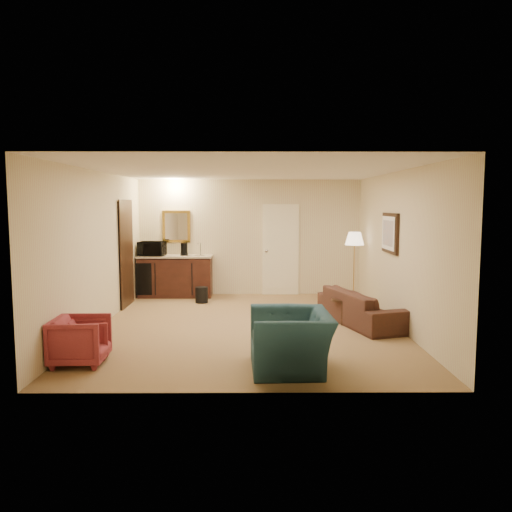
{
  "coord_description": "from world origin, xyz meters",
  "views": [
    {
      "loc": [
        0.07,
        -8.27,
        2.06
      ],
      "look_at": [
        0.13,
        0.5,
        1.14
      ],
      "focal_mm": 35.0,
      "sensor_mm": 36.0,
      "label": 1
    }
  ],
  "objects": [
    {
      "name": "microwave",
      "position": [
        -2.15,
        2.66,
        1.11
      ],
      "size": [
        0.6,
        0.39,
        0.38
      ],
      "primitive_type": "imported",
      "rotation": [
        0.0,
        0.0,
        -0.15
      ],
      "color": "black",
      "rests_on": "wetbar_cabinet"
    },
    {
      "name": "floor_lamp",
      "position": [
        2.2,
        2.11,
        0.74
      ],
      "size": [
        0.46,
        0.46,
        1.48
      ],
      "primitive_type": "cube",
      "rotation": [
        0.0,
        0.0,
        0.21
      ],
      "color": "#C19040",
      "rests_on": "ground"
    },
    {
      "name": "waste_bin",
      "position": [
        -1.0,
        2.0,
        0.16
      ],
      "size": [
        0.34,
        0.34,
        0.33
      ],
      "primitive_type": "cylinder",
      "rotation": [
        0.0,
        0.0,
        -0.36
      ],
      "color": "black",
      "rests_on": "ground"
    },
    {
      "name": "coffee_maker",
      "position": [
        -1.45,
        2.73,
        1.06
      ],
      "size": [
        0.18,
        0.18,
        0.28
      ],
      "primitive_type": "cylinder",
      "rotation": [
        0.0,
        0.0,
        -0.19
      ],
      "color": "black",
      "rests_on": "wetbar_cabinet"
    },
    {
      "name": "ground",
      "position": [
        0.0,
        0.0,
        0.0
      ],
      "size": [
        6.0,
        6.0,
        0.0
      ],
      "primitive_type": "plane",
      "color": "#9C7F4F",
      "rests_on": "ground"
    },
    {
      "name": "coffee_table",
      "position": [
        1.8,
        0.21,
        0.21
      ],
      "size": [
        0.8,
        0.6,
        0.42
      ],
      "primitive_type": "cube",
      "rotation": [
        0.0,
        0.0,
        0.15
      ],
      "color": "black",
      "rests_on": "ground"
    },
    {
      "name": "rose_chair_far",
      "position": [
        -2.15,
        -1.69,
        0.29
      ],
      "size": [
        0.64,
        0.66,
        0.59
      ],
      "primitive_type": "imported",
      "rotation": [
        0.0,
        0.0,
        1.76
      ],
      "color": "#953041",
      "rests_on": "ground"
    },
    {
      "name": "room_walls",
      "position": [
        -0.1,
        0.77,
        1.72
      ],
      "size": [
        5.02,
        6.01,
        2.61
      ],
      "color": "beige",
      "rests_on": "ground"
    },
    {
      "name": "teal_armchair",
      "position": [
        0.55,
        -2.2,
        0.49
      ],
      "size": [
        0.76,
        1.14,
        0.97
      ],
      "primitive_type": "imported",
      "rotation": [
        0.0,
        0.0,
        -1.53
      ],
      "color": "#204552",
      "rests_on": "ground"
    },
    {
      "name": "rose_chair_near",
      "position": [
        -2.15,
        -2.0,
        0.34
      ],
      "size": [
        0.64,
        0.68,
        0.68
      ],
      "primitive_type": "imported",
      "rotation": [
        0.0,
        0.0,
        1.6
      ],
      "color": "#953041",
      "rests_on": "ground"
    },
    {
      "name": "sofa",
      "position": [
        1.95,
        0.15,
        0.39
      ],
      "size": [
        1.14,
        2.07,
        0.78
      ],
      "primitive_type": "imported",
      "rotation": [
        0.0,
        0.0,
        1.87
      ],
      "color": "black",
      "rests_on": "ground"
    },
    {
      "name": "wetbar_cabinet",
      "position": [
        -1.65,
        2.72,
        0.46
      ],
      "size": [
        1.64,
        0.58,
        0.92
      ],
      "primitive_type": "cube",
      "color": "#3C1A13",
      "rests_on": "ground"
    }
  ]
}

